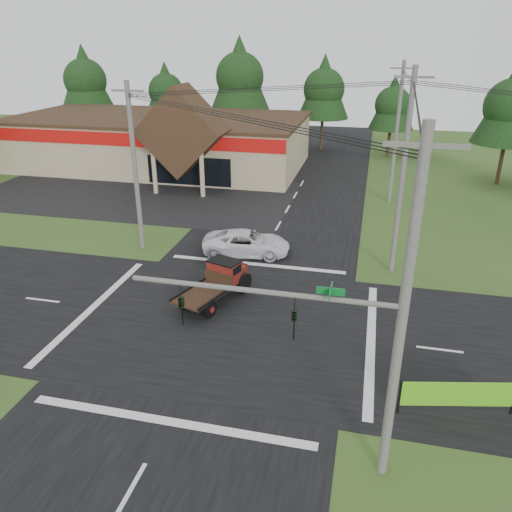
% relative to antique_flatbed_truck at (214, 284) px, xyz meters
% --- Properties ---
extents(ground, '(120.00, 120.00, 0.00)m').
position_rel_antique_flatbed_truck_xyz_m(ground, '(1.11, -1.99, -1.02)').
color(ground, '#314D1B').
rests_on(ground, ground).
extents(road_ns, '(12.00, 120.00, 0.02)m').
position_rel_antique_flatbed_truck_xyz_m(road_ns, '(1.11, -1.99, -1.01)').
color(road_ns, black).
rests_on(road_ns, ground).
extents(road_ew, '(120.00, 12.00, 0.02)m').
position_rel_antique_flatbed_truck_xyz_m(road_ew, '(1.11, -1.99, -1.00)').
color(road_ew, black).
rests_on(road_ew, ground).
extents(parking_apron, '(28.00, 14.00, 0.02)m').
position_rel_antique_flatbed_truck_xyz_m(parking_apron, '(-12.89, 17.01, -1.00)').
color(parking_apron, black).
rests_on(parking_apron, ground).
extents(cvs_building, '(30.40, 18.20, 9.19)m').
position_rel_antique_flatbed_truck_xyz_m(cvs_building, '(-14.59, 27.58, 1.76)').
color(cvs_building, tan).
rests_on(cvs_building, ground).
extents(traffic_signal_mast, '(8.12, 0.24, 7.00)m').
position_rel_antique_flatbed_truck_xyz_m(traffic_signal_mast, '(6.93, -9.49, 3.41)').
color(traffic_signal_mast, '#595651').
rests_on(traffic_signal_mast, ground).
extents(utility_pole_nr, '(2.00, 0.30, 11.00)m').
position_rel_antique_flatbed_truck_xyz_m(utility_pole_nr, '(8.61, -9.49, 4.62)').
color(utility_pole_nr, '#595651').
rests_on(utility_pole_nr, ground).
extents(utility_pole_nw, '(2.00, 0.30, 10.50)m').
position_rel_antique_flatbed_truck_xyz_m(utility_pole_nw, '(-6.89, 6.01, 4.37)').
color(utility_pole_nw, '#595651').
rests_on(utility_pole_nw, ground).
extents(utility_pole_ne, '(2.00, 0.30, 11.50)m').
position_rel_antique_flatbed_truck_xyz_m(utility_pole_ne, '(9.11, 6.01, 4.87)').
color(utility_pole_ne, '#595651').
rests_on(utility_pole_ne, ground).
extents(utility_pole_n, '(2.00, 0.30, 11.20)m').
position_rel_antique_flatbed_truck_xyz_m(utility_pole_n, '(9.11, 20.01, 4.72)').
color(utility_pole_n, '#595651').
rests_on(utility_pole_n, ground).
extents(tree_row_a, '(6.72, 6.72, 12.12)m').
position_rel_antique_flatbed_truck_xyz_m(tree_row_a, '(-28.89, 38.01, 7.03)').
color(tree_row_a, '#332316').
rests_on(tree_row_a, ground).
extents(tree_row_b, '(5.60, 5.60, 10.10)m').
position_rel_antique_flatbed_truck_xyz_m(tree_row_b, '(-18.89, 40.01, 5.69)').
color(tree_row_b, '#332316').
rests_on(tree_row_b, ground).
extents(tree_row_c, '(7.28, 7.28, 13.13)m').
position_rel_antique_flatbed_truck_xyz_m(tree_row_c, '(-8.89, 39.01, 7.71)').
color(tree_row_c, '#332316').
rests_on(tree_row_c, ground).
extents(tree_row_d, '(6.16, 6.16, 11.11)m').
position_rel_antique_flatbed_truck_xyz_m(tree_row_d, '(1.11, 40.01, 6.36)').
color(tree_row_d, '#332316').
rests_on(tree_row_d, ground).
extents(tree_row_e, '(5.04, 5.04, 9.09)m').
position_rel_antique_flatbed_truck_xyz_m(tree_row_e, '(9.11, 38.01, 5.02)').
color(tree_row_e, '#332316').
rests_on(tree_row_e, ground).
extents(tree_side_ne, '(6.16, 6.16, 11.11)m').
position_rel_antique_flatbed_truck_xyz_m(tree_side_ne, '(19.11, 28.01, 6.36)').
color(tree_side_ne, '#332316').
rests_on(tree_side_ne, ground).
extents(antique_flatbed_truck, '(3.33, 5.19, 2.03)m').
position_rel_antique_flatbed_truck_xyz_m(antique_flatbed_truck, '(0.00, 0.00, 0.00)').
color(antique_flatbed_truck, '#5C0D13').
rests_on(antique_flatbed_truck, ground).
extents(roadside_banner, '(4.19, 1.03, 1.45)m').
position_rel_antique_flatbed_truck_xyz_m(roadside_banner, '(11.20, -6.16, -0.29)').
color(roadside_banner, '#59BA18').
rests_on(roadside_banner, ground).
extents(white_pickup, '(5.79, 3.28, 1.53)m').
position_rel_antique_flatbed_truck_xyz_m(white_pickup, '(0.10, 6.47, -0.25)').
color(white_pickup, white).
rests_on(white_pickup, ground).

